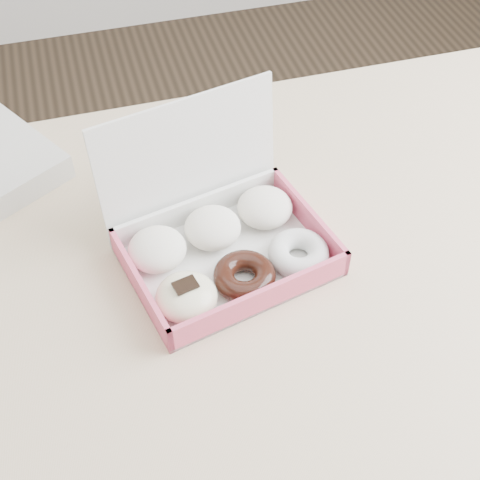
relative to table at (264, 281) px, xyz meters
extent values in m
plane|color=black|center=(0.00, 0.00, -0.67)|extent=(4.00, 4.00, 0.00)
cube|color=tan|center=(0.00, 0.00, 0.06)|extent=(1.20, 0.80, 0.04)
cylinder|color=tan|center=(0.55, 0.35, -0.32)|extent=(0.05, 0.05, 0.71)
cube|color=white|center=(-0.06, -0.01, 0.08)|extent=(0.32, 0.26, 0.01)
cube|color=#DC506F|center=(-0.04, -0.11, 0.10)|extent=(0.27, 0.07, 0.05)
cube|color=white|center=(-0.08, 0.08, 0.10)|extent=(0.27, 0.07, 0.05)
cube|color=#DC506F|center=(-0.19, -0.04, 0.10)|extent=(0.05, 0.20, 0.05)
cube|color=#DC506F|center=(0.07, 0.02, 0.10)|extent=(0.05, 0.20, 0.05)
cube|color=white|center=(-0.09, 0.10, 0.18)|extent=(0.28, 0.09, 0.20)
ellipsoid|color=white|center=(-0.16, 0.02, 0.11)|extent=(0.10, 0.10, 0.05)
ellipsoid|color=white|center=(-0.07, 0.03, 0.11)|extent=(0.10, 0.10, 0.05)
ellipsoid|color=white|center=(0.02, 0.05, 0.11)|extent=(0.10, 0.10, 0.05)
ellipsoid|color=beige|center=(-0.13, -0.08, 0.11)|extent=(0.10, 0.10, 0.05)
cube|color=black|center=(-0.13, -0.08, 0.13)|extent=(0.04, 0.03, 0.00)
torus|color=black|center=(-0.05, -0.06, 0.10)|extent=(0.11, 0.11, 0.03)
torus|color=silver|center=(0.04, -0.04, 0.10)|extent=(0.11, 0.11, 0.03)
camera|label=1|loc=(-0.22, -0.62, 0.82)|focal=50.00mm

